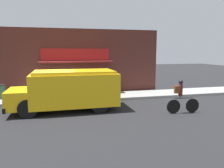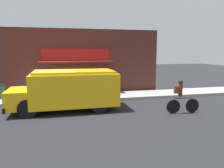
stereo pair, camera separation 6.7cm
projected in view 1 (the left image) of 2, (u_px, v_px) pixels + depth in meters
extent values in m
plane|color=#232326|center=(54.00, 104.00, 12.67)|extent=(70.00, 70.00, 0.00)
cube|color=#999993|center=(54.00, 99.00, 13.74)|extent=(28.00, 2.25, 0.17)
cube|color=#4C231E|center=(53.00, 63.00, 14.73)|extent=(14.99, 0.18, 4.58)
cube|color=maroon|center=(76.00, 54.00, 14.90)|extent=(4.62, 0.05, 0.80)
cube|color=maroon|center=(76.00, 62.00, 14.58)|extent=(4.85, 0.85, 0.10)
cube|color=yellow|center=(74.00, 89.00, 11.33)|extent=(4.37, 2.25, 1.62)
cube|color=yellow|center=(19.00, 98.00, 10.73)|extent=(1.09, 2.04, 0.89)
cube|color=yellow|center=(74.00, 72.00, 11.20)|extent=(4.02, 2.07, 0.14)
cube|color=black|center=(9.00, 106.00, 10.66)|extent=(0.14, 2.17, 0.24)
cube|color=red|center=(51.00, 84.00, 12.33)|extent=(0.03, 0.44, 0.44)
cylinder|color=black|center=(32.00, 100.00, 11.80)|extent=(0.89, 0.27, 0.89)
cylinder|color=black|center=(28.00, 109.00, 9.99)|extent=(0.89, 0.27, 0.89)
cylinder|color=black|center=(93.00, 97.00, 12.62)|extent=(0.89, 0.27, 0.89)
cylinder|color=black|center=(100.00, 104.00, 10.81)|extent=(0.89, 0.27, 0.89)
cylinder|color=black|center=(192.00, 106.00, 10.94)|extent=(0.71, 0.07, 0.70)
cylinder|color=black|center=(174.00, 107.00, 10.74)|extent=(0.71, 0.07, 0.70)
cylinder|color=black|center=(183.00, 98.00, 10.78)|extent=(0.97, 0.08, 0.04)
cylinder|color=black|center=(180.00, 97.00, 10.74)|extent=(0.04, 0.04, 0.12)
cube|color=#561E1E|center=(180.00, 90.00, 10.68)|extent=(0.13, 0.20, 0.58)
sphere|color=black|center=(181.00, 82.00, 10.62)|extent=(0.21, 0.21, 0.21)
cube|color=brown|center=(177.00, 90.00, 10.64)|extent=(0.27, 0.15, 0.36)
cylinder|color=#2D5138|center=(1.00, 92.00, 13.35)|extent=(0.58, 0.58, 0.83)
cylinder|color=black|center=(0.00, 85.00, 13.28)|extent=(0.60, 0.60, 0.04)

